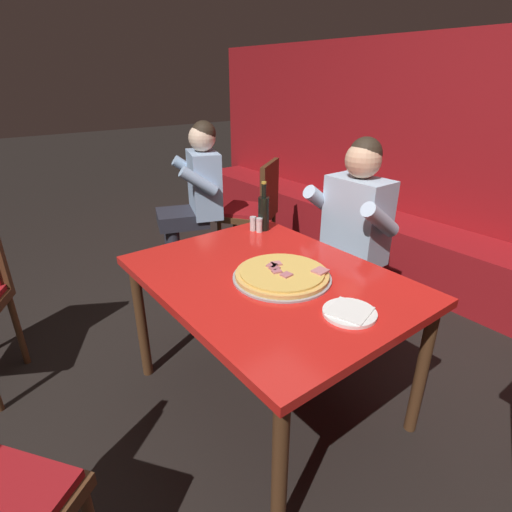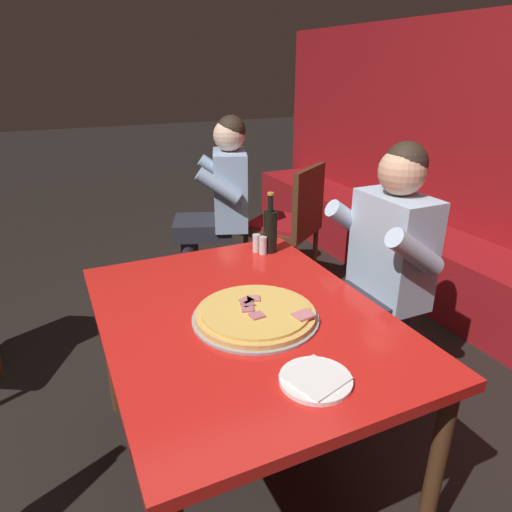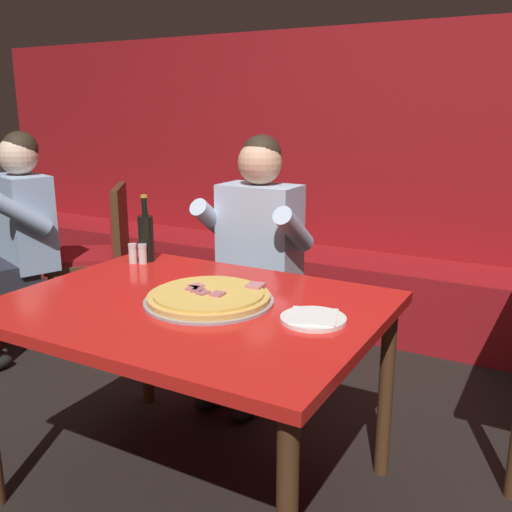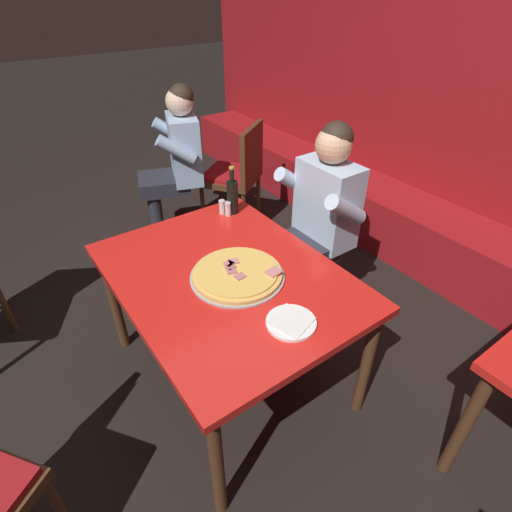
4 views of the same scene
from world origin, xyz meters
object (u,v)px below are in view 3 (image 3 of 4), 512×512
(shaker_black_pepper, at_px, (143,255))
(main_dining_table, at_px, (192,322))
(shaker_red_pepper_flakes, at_px, (133,254))
(diner_standing_companion, at_px, (11,237))
(plate_white_paper, at_px, (313,318))
(beer_bottle, at_px, (146,236))
(pizza, at_px, (209,297))
(diner_seated_blue_shirt, at_px, (251,257))
(dining_chair_far_left, at_px, (101,248))

(shaker_black_pepper, bearing_deg, main_dining_table, -33.09)
(shaker_red_pepper_flakes, height_order, diner_standing_companion, diner_standing_companion)
(plate_white_paper, relative_size, beer_bottle, 0.72)
(plate_white_paper, bearing_deg, shaker_black_pepper, 163.46)
(plate_white_paper, distance_m, diner_standing_companion, 2.05)
(pizza, xyz_separation_m, shaker_red_pepper_flakes, (-0.57, 0.27, 0.02))
(beer_bottle, bearing_deg, shaker_red_pepper_flakes, -114.70)
(pizza, distance_m, beer_bottle, 0.64)
(pizza, relative_size, shaker_black_pepper, 5.25)
(diner_seated_blue_shirt, bearing_deg, beer_bottle, -126.35)
(main_dining_table, height_order, shaker_red_pepper_flakes, shaker_red_pepper_flakes)
(plate_white_paper, distance_m, shaker_black_pepper, 0.96)
(pizza, bearing_deg, main_dining_table, -151.90)
(main_dining_table, bearing_deg, pizza, 28.10)
(shaker_red_pepper_flakes, bearing_deg, pizza, -25.01)
(pizza, xyz_separation_m, diner_standing_companion, (-1.61, 0.46, -0.05))
(pizza, height_order, dining_chair_far_left, dining_chair_far_left)
(shaker_red_pepper_flakes, height_order, diner_seated_blue_shirt, diner_seated_blue_shirt)
(main_dining_table, bearing_deg, beer_bottle, 144.13)
(pizza, xyz_separation_m, shaker_black_pepper, (-0.53, 0.28, 0.02))
(pizza, height_order, plate_white_paper, pizza)
(main_dining_table, relative_size, plate_white_paper, 6.13)
(shaker_red_pepper_flakes, bearing_deg, plate_white_paper, -15.03)
(dining_chair_far_left, bearing_deg, plate_white_paper, -27.08)
(main_dining_table, xyz_separation_m, pizza, (0.05, 0.03, 0.09))
(shaker_black_pepper, relative_size, diner_seated_blue_shirt, 0.07)
(pizza, relative_size, diner_standing_companion, 0.35)
(plate_white_paper, relative_size, diner_seated_blue_shirt, 0.16)
(beer_bottle, bearing_deg, diner_standing_companion, 173.04)
(beer_bottle, xyz_separation_m, shaker_red_pepper_flakes, (-0.03, -0.06, -0.07))
(main_dining_table, bearing_deg, diner_standing_companion, 162.71)
(dining_chair_far_left, bearing_deg, beer_bottle, -34.83)
(beer_bottle, bearing_deg, diner_seated_blue_shirt, 53.65)
(pizza, bearing_deg, shaker_red_pepper_flakes, 154.99)
(shaker_red_pepper_flakes, relative_size, dining_chair_far_left, 0.09)
(shaker_red_pepper_flakes, bearing_deg, main_dining_table, -29.69)
(beer_bottle, height_order, dining_chair_far_left, beer_bottle)
(shaker_red_pepper_flakes, bearing_deg, shaker_black_pepper, 19.73)
(pizza, distance_m, dining_chair_far_left, 1.70)
(plate_white_paper, distance_m, diner_seated_blue_shirt, 0.96)
(main_dining_table, xyz_separation_m, diner_standing_companion, (-1.56, 0.48, 0.04))
(dining_chair_far_left, height_order, diner_standing_companion, diner_standing_companion)
(diner_seated_blue_shirt, bearing_deg, diner_standing_companion, -168.60)
(plate_white_paper, bearing_deg, dining_chair_far_left, 152.92)
(pizza, height_order, diner_standing_companion, diner_standing_companion)
(main_dining_table, height_order, pizza, pizza)
(main_dining_table, height_order, diner_standing_companion, diner_standing_companion)
(plate_white_paper, relative_size, diner_standing_companion, 0.16)
(diner_seated_blue_shirt, bearing_deg, shaker_black_pepper, -122.26)
(shaker_red_pepper_flakes, distance_m, diner_standing_companion, 1.06)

